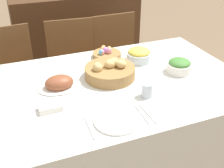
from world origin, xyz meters
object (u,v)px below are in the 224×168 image
ham_platter (59,84)px  pineapple_bowl (139,55)px  sideboard (77,35)px  fork (89,128)px  chair_far_left (13,78)px  bread_basket (110,71)px  butter_dish (50,107)px  dinner_plate (117,120)px  knife (142,115)px  green_salad_bowl (179,66)px  spoon (148,113)px  drinking_cup (147,90)px  chair_far_right (119,60)px  chair_far_center (74,67)px  egg_basket (106,54)px

ham_platter → pineapple_bowl: bearing=15.2°
sideboard → fork: sideboard is taller
chair_far_left → ham_platter: chair_far_left is taller
bread_basket → butter_dish: 0.47m
chair_far_left → sideboard: size_ratio=0.63×
sideboard → dinner_plate: sideboard is taller
sideboard → knife: (-0.21, -2.07, 0.31)m
pineapple_bowl → dinner_plate: 0.71m
pineapple_bowl → ham_platter: bearing=-164.8°
green_salad_bowl → knife: (-0.43, -0.34, -0.04)m
fork → spoon: same height
butter_dish → drinking_cup: bearing=-7.0°
bread_basket → chair_far_left: bearing=127.1°
chair_far_right → chair_far_left: (-0.96, -0.00, 0.00)m
chair_far_center → butter_dish: bearing=-105.2°
egg_basket → knife: bearing=-96.1°
ham_platter → green_salad_bowl: (0.77, -0.09, 0.02)m
butter_dish → sideboard: bearing=71.1°
egg_basket → knife: (-0.08, -0.73, -0.02)m
pineapple_bowl → drinking_cup: size_ratio=2.16×
ham_platter → spoon: size_ratio=1.41×
bread_basket → dinner_plate: size_ratio=1.36×
chair_far_left → green_salad_bowl: chair_far_left is taller
dinner_plate → spoon: (0.17, 0.00, -0.00)m
drinking_cup → egg_basket: bearing=92.6°
chair_far_left → butter_dish: 1.03m
chair_far_right → bread_basket: size_ratio=2.85×
bread_basket → butter_dish: bread_basket is taller
dinner_plate → fork: dinner_plate is taller
dinner_plate → green_salad_bowl: bearing=30.3°
sideboard → chair_far_center: bearing=-107.2°
dinner_plate → drinking_cup: (0.24, 0.15, 0.04)m
ham_platter → bread_basket: bearing=2.0°
bread_basket → dinner_plate: bearing=-107.0°
knife → dinner_plate: bearing=-178.5°
chair_far_right → ham_platter: chair_far_right is taller
butter_dish → spoon: bearing=-25.3°
bread_basket → fork: bread_basket is taller
knife → butter_dish: bearing=154.7°
chair_far_right → dinner_plate: (-0.52, -1.19, 0.28)m
bread_basket → egg_basket: bread_basket is taller
ham_platter → dinner_plate: bearing=-65.5°
spoon → dinner_plate: bearing=178.5°
spoon → butter_dish: butter_dish is taller
fork → chair_far_left: bearing=105.7°
sideboard → ham_platter: sideboard is taller
chair_far_right → sideboard: size_ratio=0.63×
chair_far_right → ham_platter: 1.09m
butter_dish → chair_far_left: bearing=99.1°
sideboard → knife: 2.10m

